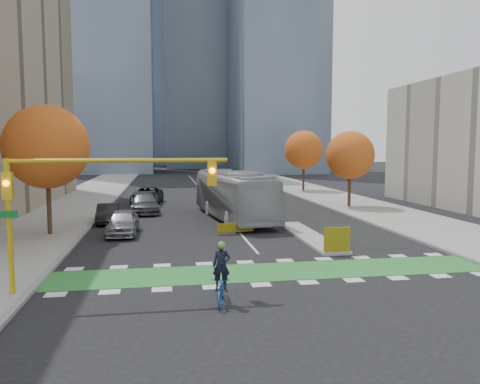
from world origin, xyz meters
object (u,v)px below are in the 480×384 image
object	(u,v)px
tree_east_far	(304,150)
parked_car_a	(123,222)
traffic_signal_west	(81,189)
tree_east_near	(350,155)
cyclist	(222,283)
parked_car_b	(108,213)
parked_car_c	(145,203)
parked_car_d	(147,196)
hazard_board	(337,240)
bus	(233,195)
tree_west	(47,147)

from	to	relation	value
tree_east_far	parked_car_a	size ratio (longest dim) A/B	1.63
traffic_signal_west	parked_car_a	size ratio (longest dim) A/B	1.81
tree_east_near	parked_car_a	distance (m)	22.40
cyclist	parked_car_b	world-z (taller)	cyclist
tree_east_near	parked_car_c	world-z (taller)	tree_east_near
parked_car_a	parked_car_d	size ratio (longest dim) A/B	0.79
hazard_board	cyclist	xyz separation A→B (m)	(-6.87, -6.57, -0.05)
parked_car_b	parked_car_c	bearing A→B (deg)	60.21
parked_car_b	parked_car_c	world-z (taller)	parked_car_c
cyclist	parked_car_b	xyz separation A→B (m)	(-6.13, 19.11, -0.05)
tree_east_near	bus	size ratio (longest dim) A/B	0.52
parked_car_a	parked_car_c	size ratio (longest dim) A/B	0.83
hazard_board	tree_west	bearing A→B (deg)	154.01
tree_east_far	cyclist	bearing A→B (deg)	-110.84
tree_east_far	parked_car_b	distance (m)	30.58
tree_east_far	parked_car_d	size ratio (longest dim) A/B	1.29
traffic_signal_west	parked_car_a	distance (m)	12.67
tree_west	tree_east_far	world-z (taller)	tree_west
bus	parked_car_b	bearing A→B (deg)	175.65
tree_east_near	traffic_signal_west	bearing A→B (deg)	-131.52
hazard_board	bus	distance (m)	13.55
parked_car_a	parked_car_c	distance (m)	10.05
tree_east_far	cyclist	distance (m)	43.43
tree_west	parked_car_a	world-z (taller)	tree_west
cyclist	parked_car_c	distance (m)	24.38
tree_west	cyclist	distance (m)	17.71
tree_east_far	parked_car_b	size ratio (longest dim) A/B	1.78
tree_east_near	hazard_board	bearing A→B (deg)	-114.20
tree_east_near	cyclist	distance (m)	28.84
traffic_signal_west	bus	bearing A→B (deg)	64.61
tree_west	tree_east_near	bearing A→B (deg)	22.62
traffic_signal_west	parked_car_b	xyz separation A→B (m)	(-1.07, 17.25, -3.33)
tree_east_far	cyclist	xyz separation A→B (m)	(-15.37, -40.37, -4.49)
bus	parked_car_c	distance (m)	8.38
traffic_signal_west	parked_car_d	world-z (taller)	traffic_signal_west
parked_car_b	parked_car_d	bearing A→B (deg)	74.39
tree_west	tree_east_far	xyz separation A→B (m)	(24.50, 26.00, -0.38)
tree_east_far	parked_car_d	world-z (taller)	tree_east_far
tree_west	cyclist	bearing A→B (deg)	-57.57
tree_west	parked_car_b	xyz separation A→B (m)	(3.00, 4.74, -4.91)
hazard_board	tree_east_far	size ratio (longest dim) A/B	0.18
hazard_board	traffic_signal_west	size ratio (longest dim) A/B	0.16
parked_car_b	tree_east_far	bearing A→B (deg)	41.46
hazard_board	parked_car_b	bearing A→B (deg)	136.04
hazard_board	parked_car_d	size ratio (longest dim) A/B	0.24
tree_east_far	cyclist	size ratio (longest dim) A/B	3.39
cyclist	bus	distance (m)	19.93
tree_west	bus	size ratio (longest dim) A/B	0.60
tree_east_far	traffic_signal_west	bearing A→B (deg)	-117.95
parked_car_c	cyclist	bearing A→B (deg)	-84.80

